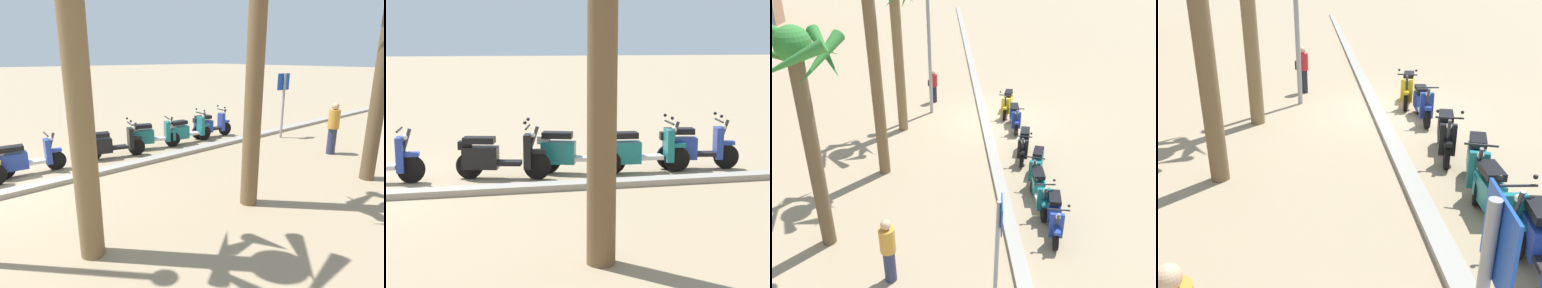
% 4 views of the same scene
% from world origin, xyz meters
% --- Properties ---
extents(ground_plane, '(200.00, 200.00, 0.00)m').
position_xyz_m(ground_plane, '(0.00, 0.00, 0.00)').
color(ground_plane, '#9E896B').
extents(curb_strip, '(60.00, 0.36, 0.12)m').
position_xyz_m(curb_strip, '(0.00, 0.50, 0.06)').
color(curb_strip, gray).
rests_on(curb_strip, ground).
extents(scooter_blue_mid_front, '(1.72, 0.64, 1.17)m').
position_xyz_m(scooter_blue_mid_front, '(-7.12, -0.61, 0.46)').
color(scooter_blue_mid_front, black).
rests_on(scooter_blue_mid_front, ground).
extents(scooter_teal_mid_rear, '(1.87, 0.56, 1.17)m').
position_xyz_m(scooter_teal_mid_rear, '(-5.90, -0.49, 0.46)').
color(scooter_teal_mid_rear, black).
rests_on(scooter_teal_mid_rear, ground).
extents(scooter_teal_gap_after_mid, '(1.68, 0.80, 1.04)m').
position_xyz_m(scooter_teal_gap_after_mid, '(-4.56, -0.69, 0.46)').
color(scooter_teal_gap_after_mid, black).
rests_on(scooter_teal_gap_after_mid, ground).
extents(scooter_black_mid_centre, '(1.81, 0.75, 1.17)m').
position_xyz_m(scooter_black_mid_centre, '(-3.05, -0.57, 0.45)').
color(scooter_black_mid_centre, black).
rests_on(scooter_black_mid_centre, ground).
extents(scooter_blue_last_in_row, '(1.77, 0.56, 1.04)m').
position_xyz_m(scooter_blue_last_in_row, '(-0.71, -0.64, 0.45)').
color(scooter_blue_last_in_row, black).
rests_on(scooter_blue_last_in_row, ground).
extents(crossing_sign, '(0.60, 0.15, 2.40)m').
position_xyz_m(crossing_sign, '(-9.21, 1.14, 1.50)').
color(crossing_sign, '#939399').
rests_on(crossing_sign, ground).
extents(pedestrian_by_palm_tree, '(0.34, 0.34, 1.63)m').
position_xyz_m(pedestrian_by_palm_tree, '(-8.67, 3.42, 0.86)').
color(pedestrian_by_palm_tree, '#2D3351').
rests_on(pedestrian_by_palm_tree, ground).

